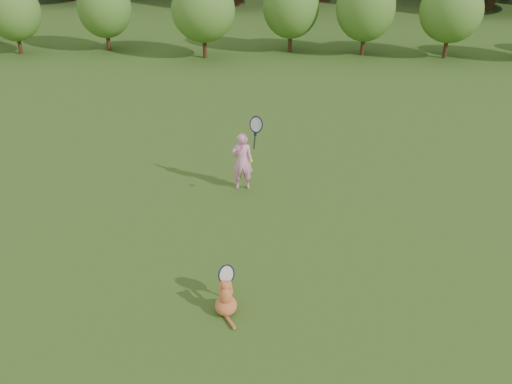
# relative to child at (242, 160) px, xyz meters

# --- Properties ---
(ground) EXTENTS (100.00, 100.00, 0.00)m
(ground) POSITION_rel_child_xyz_m (0.19, -2.29, -0.60)
(ground) COLOR #2B5016
(ground) RESTS_ON ground
(shrub_row) EXTENTS (28.00, 3.00, 2.80)m
(shrub_row) POSITION_rel_child_xyz_m (0.19, 10.71, 0.80)
(shrub_row) COLOR #497925
(shrub_row) RESTS_ON ground
(child) EXTENTS (0.67, 0.44, 1.72)m
(child) POSITION_rel_child_xyz_m (0.00, 0.00, 0.00)
(child) COLOR pink
(child) RESTS_ON ground
(cat) EXTENTS (0.40, 0.73, 0.71)m
(cat) POSITION_rel_child_xyz_m (0.18, -3.73, -0.34)
(cat) COLOR #C55825
(cat) RESTS_ON ground
(tennis_ball) EXTENTS (0.07, 0.07, 0.07)m
(tennis_ball) POSITION_rel_child_xyz_m (0.21, -0.53, 0.23)
(tennis_ball) COLOR #A1CD18
(tennis_ball) RESTS_ON ground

